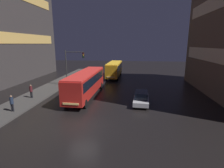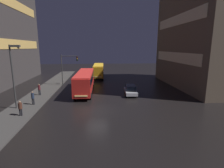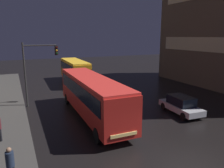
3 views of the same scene
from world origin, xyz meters
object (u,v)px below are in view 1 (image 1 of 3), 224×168
(pedestrian_near, at_px, (31,90))
(traffic_light_main, at_px, (73,62))
(bus_near, at_px, (86,82))
(car_taxi, at_px, (141,98))
(pedestrian_mid, at_px, (12,102))
(bus_far, at_px, (114,68))

(pedestrian_near, bearing_deg, traffic_light_main, -41.54)
(bus_near, relative_size, pedestrian_near, 6.75)
(car_taxi, bearing_deg, traffic_light_main, -31.15)
(pedestrian_mid, distance_m, traffic_light_main, 12.50)
(pedestrian_near, bearing_deg, car_taxi, -108.98)
(car_taxi, xyz_separation_m, pedestrian_mid, (-13.48, -4.27, 0.39))
(car_taxi, distance_m, pedestrian_mid, 14.15)
(pedestrian_near, distance_m, traffic_light_main, 8.42)
(car_taxi, height_order, traffic_light_main, traffic_light_main)
(car_taxi, relative_size, pedestrian_near, 2.46)
(car_taxi, bearing_deg, bus_near, -14.38)
(bus_far, xyz_separation_m, traffic_light_main, (-5.96, -8.86, 2.12))
(bus_far, relative_size, traffic_light_main, 1.52)
(pedestrian_mid, bearing_deg, traffic_light_main, -116.29)
(traffic_light_main, bearing_deg, bus_near, -55.29)
(bus_far, relative_size, pedestrian_mid, 5.29)
(bus_near, bearing_deg, pedestrian_mid, 48.27)
(pedestrian_near, xyz_separation_m, pedestrian_mid, (0.69, -4.68, -0.01))
(pedestrian_near, relative_size, traffic_light_main, 0.29)
(bus_near, relative_size, car_taxi, 2.74)
(bus_far, bearing_deg, pedestrian_near, 62.00)
(traffic_light_main, bearing_deg, bus_far, 56.09)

